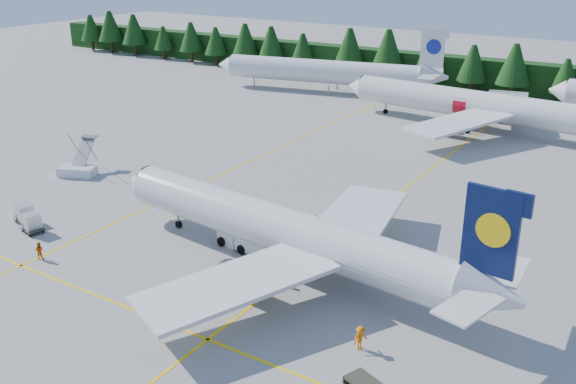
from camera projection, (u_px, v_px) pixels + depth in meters
The scene contains 14 objects.
ground at pixel (197, 280), 51.28m from camera, with size 320.00×320.00×0.00m, color #9C9B96.
taxi_stripe_a at pixel (216, 177), 74.03m from camera, with size 0.25×120.00×0.01m, color yellow.
taxi_stripe_b at pixel (373, 213), 64.01m from camera, with size 0.25×120.00×0.01m, color yellow.
taxi_stripe_cross at pixel (143, 314), 46.56m from camera, with size 80.00×0.25×0.01m, color yellow.
treeline_hedge at pixel (493, 77), 114.70m from camera, with size 220.00×4.00×6.00m, color black.
airliner_navy at pixel (272, 227), 52.81m from camera, with size 38.03×31.15×11.07m.
airliner_red at pixel (460, 103), 93.34m from camera, with size 40.46×33.14×11.77m.
airliner_far_left at pixel (316, 71), 115.64m from camera, with size 41.38×11.92×12.17m.
airstairs at pixel (78, 168), 74.39m from camera, with size 4.90×6.31×3.72m.
service_truck at pixel (249, 235), 55.93m from camera, with size 6.13×2.84×2.86m.
uld_pair at pixel (28, 217), 60.42m from camera, with size 4.73×3.01×1.56m.
crew_a at pixel (226, 287), 48.72m from camera, with size 0.57×0.38×1.57m, color #D93D04.
crew_b at pixel (39, 250), 54.50m from camera, with size 0.75×0.59×1.55m, color #E05D04.
crew_c at pixel (360, 338), 42.25m from camera, with size 0.70×0.48×1.70m, color orange.
Camera 1 is at (30.48, -34.27, 25.08)m, focal length 40.00 mm.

